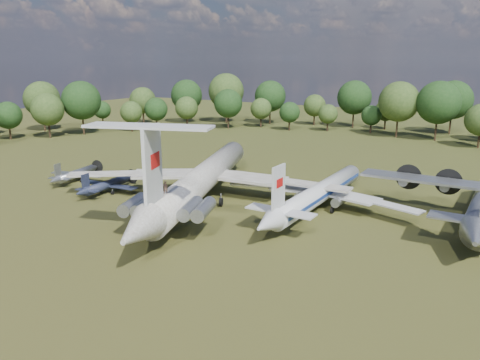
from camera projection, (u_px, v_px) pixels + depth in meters
The scene contains 6 objects.
ground at pixel (208, 198), 75.15m from camera, with size 300.00×300.00×0.00m, color #263C14.
il62_airliner at pixel (203, 183), 72.89m from camera, with size 45.20×58.76×5.76m, color silver, non-canonical shape.
tu104_jet at pixel (320, 196), 69.02m from camera, with size 29.54×39.38×3.94m, color white, non-canonical shape.
small_prop_west at pixel (107, 187), 77.55m from camera, with size 10.78×14.70×2.16m, color black, non-canonical shape.
small_prop_northwest at pixel (76, 176), 84.92m from camera, with size 10.64×14.51×2.13m, color #A7ABAF, non-canonical shape.
person_on_il62 at pixel (165, 187), 56.68m from camera, with size 0.58×0.38×1.59m, color brown.
Camera 1 is at (41.42, -59.12, 21.73)m, focal length 35.00 mm.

